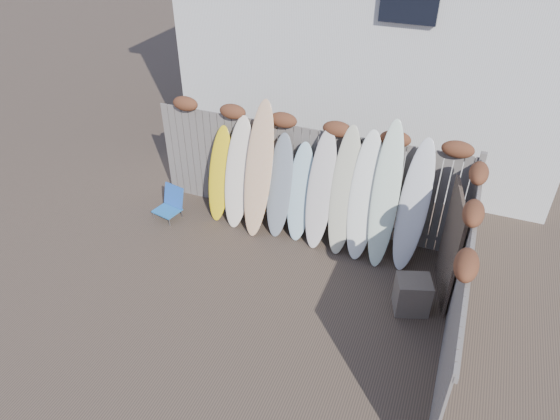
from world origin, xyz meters
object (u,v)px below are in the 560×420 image
at_px(beach_chair, 171,203).
at_px(lattice_panel, 450,246).
at_px(wooden_crate, 412,295).
at_px(surfboard_0, 220,174).

bearing_deg(beach_chair, lattice_panel, -2.32).
distance_m(wooden_crate, lattice_panel, 0.96).
bearing_deg(surfboard_0, lattice_panel, -7.16).
distance_m(beach_chair, wooden_crate, 4.98).
height_order(beach_chair, surfboard_0, surfboard_0).
relative_size(beach_chair, wooden_crate, 1.03).
bearing_deg(wooden_crate, beach_chair, 170.44).
distance_m(beach_chair, surfboard_0, 1.20).
bearing_deg(surfboard_0, beach_chair, -152.89).
height_order(beach_chair, lattice_panel, lattice_panel).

